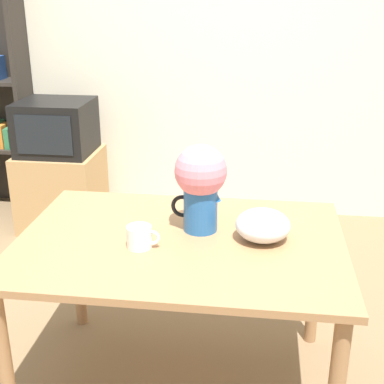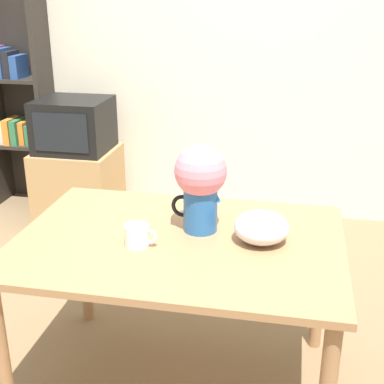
# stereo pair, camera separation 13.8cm
# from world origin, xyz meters

# --- Properties ---
(ground_plane) EXTENTS (12.00, 12.00, 0.00)m
(ground_plane) POSITION_xyz_m (0.00, 0.00, 0.00)
(ground_plane) COLOR #7F6647
(wall_back) EXTENTS (8.00, 0.05, 2.60)m
(wall_back) POSITION_xyz_m (0.00, 2.08, 1.30)
(wall_back) COLOR #EDE5CC
(wall_back) RESTS_ON ground_plane
(table) EXTENTS (1.33, 0.95, 0.74)m
(table) POSITION_xyz_m (0.02, -0.03, 0.64)
(table) COLOR #A3754C
(table) RESTS_ON ground_plane
(flower_vase) EXTENTS (0.23, 0.22, 0.37)m
(flower_vase) POSITION_xyz_m (0.09, 0.07, 0.96)
(flower_vase) COLOR #235B9E
(flower_vase) RESTS_ON table
(coffee_mug) EXTENTS (0.13, 0.10, 0.09)m
(coffee_mug) POSITION_xyz_m (-0.13, -0.13, 0.78)
(coffee_mug) COLOR white
(coffee_mug) RESTS_ON table
(white_bowl) EXTENTS (0.22, 0.22, 0.13)m
(white_bowl) POSITION_xyz_m (0.35, 0.01, 0.80)
(white_bowl) COLOR silver
(white_bowl) RESTS_ON table
(tv_stand) EXTENTS (0.57, 0.52, 0.57)m
(tv_stand) POSITION_xyz_m (-1.13, 1.60, 0.29)
(tv_stand) COLOR tan
(tv_stand) RESTS_ON ground_plane
(tv_set) EXTENTS (0.51, 0.46, 0.38)m
(tv_set) POSITION_xyz_m (-1.13, 1.60, 0.76)
(tv_set) COLOR black
(tv_set) RESTS_ON tv_stand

